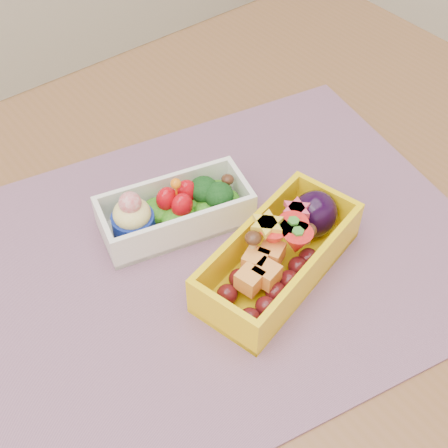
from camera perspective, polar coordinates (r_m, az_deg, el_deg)
table at (r=0.73m, az=-3.80°, el=-9.14°), size 1.20×0.80×0.75m
placemat at (r=0.66m, az=-0.25°, el=-2.80°), size 0.63×0.53×0.00m
bento_white at (r=0.67m, az=-4.74°, el=1.29°), size 0.18×0.11×0.07m
bento_yellow at (r=0.62m, az=5.46°, el=-2.74°), size 0.21×0.13×0.06m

